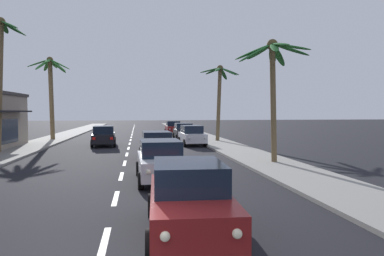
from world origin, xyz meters
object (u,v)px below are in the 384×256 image
(sedan_parked_nearest_kerb, at_px, (192,135))
(sedan_parked_mid_kerb, at_px, (173,128))
(sedan_third_in_queue, at_px, (161,160))
(sedan_parked_far_kerb, at_px, (183,131))
(palm_left_third, at_px, (0,63))
(palm_left_farthest, at_px, (51,82))
(sedan_lead_at_stop_bar, at_px, (189,198))
(palm_right_second, at_px, (273,67))
(sedan_fifth_in_queue, at_px, (157,145))
(sedan_oncoming_far, at_px, (104,136))
(palm_right_third, at_px, (220,87))

(sedan_parked_nearest_kerb, bearing_deg, sedan_parked_mid_kerb, 90.60)
(sedan_third_in_queue, height_order, sedan_parked_nearest_kerb, same)
(sedan_parked_far_kerb, bearing_deg, sedan_parked_mid_kerb, 91.37)
(palm_left_third, bearing_deg, palm_left_farthest, 86.77)
(sedan_parked_mid_kerb, bearing_deg, sedan_parked_far_kerb, -88.63)
(sedan_lead_at_stop_bar, distance_m, palm_right_second, 12.45)
(sedan_lead_at_stop_bar, bearing_deg, sedan_third_in_queue, 92.25)
(sedan_third_in_queue, distance_m, sedan_fifth_in_queue, 6.35)
(sedan_third_in_queue, bearing_deg, sedan_oncoming_far, 103.61)
(sedan_fifth_in_queue, height_order, palm_left_farthest, palm_left_farthest)
(sedan_lead_at_stop_bar, xyz_separation_m, sedan_third_in_queue, (-0.25, 6.35, 0.00))
(sedan_oncoming_far, bearing_deg, palm_right_second, -49.77)
(sedan_parked_mid_kerb, bearing_deg, sedan_third_in_queue, -96.73)
(sedan_lead_at_stop_bar, bearing_deg, palm_left_third, 120.94)
(sedan_oncoming_far, xyz_separation_m, sedan_parked_nearest_kerb, (7.37, -0.54, 0.00))
(sedan_lead_at_stop_bar, relative_size, sedan_parked_nearest_kerb, 1.00)
(palm_right_second, relative_size, palm_right_third, 0.93)
(sedan_oncoming_far, height_order, palm_right_second, palm_right_second)
(sedan_parked_nearest_kerb, height_order, sedan_parked_mid_kerb, same)
(sedan_oncoming_far, xyz_separation_m, palm_left_farthest, (-5.61, 6.25, 4.87))
(sedan_oncoming_far, height_order, palm_left_third, palm_left_third)
(palm_left_farthest, bearing_deg, palm_right_third, -13.76)
(sedan_lead_at_stop_bar, height_order, palm_right_second, palm_right_second)
(sedan_parked_far_kerb, height_order, palm_right_second, palm_right_second)
(sedan_parked_mid_kerb, relative_size, sedan_parked_far_kerb, 1.00)
(sedan_oncoming_far, relative_size, sedan_parked_nearest_kerb, 1.01)
(palm_left_third, distance_m, palm_right_second, 17.74)
(sedan_parked_mid_kerb, distance_m, palm_left_third, 23.66)
(sedan_parked_mid_kerb, distance_m, palm_right_third, 12.86)
(sedan_lead_at_stop_bar, xyz_separation_m, palm_left_third, (-10.22, 17.05, 5.25))
(sedan_fifth_in_queue, xyz_separation_m, sedan_parked_mid_kerb, (3.30, 23.09, 0.00))
(sedan_third_in_queue, relative_size, sedan_parked_mid_kerb, 1.01)
(sedan_parked_mid_kerb, height_order, sedan_parked_far_kerb, same)
(sedan_parked_mid_kerb, relative_size, palm_left_farthest, 0.54)
(palm_right_third, bearing_deg, palm_left_farthest, 166.24)
(sedan_oncoming_far, xyz_separation_m, palm_right_third, (10.44, 2.32, 4.29))
(palm_left_third, xyz_separation_m, palm_right_third, (16.67, 7.06, -0.96))
(sedan_oncoming_far, distance_m, sedan_parked_far_kerb, 9.19)
(sedan_parked_nearest_kerb, height_order, sedan_parked_far_kerb, same)
(sedan_parked_mid_kerb, height_order, palm_left_farthest, palm_left_farthest)
(sedan_third_in_queue, xyz_separation_m, palm_right_third, (6.70, 17.76, 4.29))
(palm_left_farthest, bearing_deg, sedan_parked_mid_kerb, 31.15)
(palm_right_second, bearing_deg, palm_left_farthest, 130.83)
(sedan_oncoming_far, bearing_deg, sedan_third_in_queue, -76.39)
(sedan_lead_at_stop_bar, distance_m, palm_left_third, 20.55)
(sedan_third_in_queue, height_order, palm_left_third, palm_left_third)
(sedan_lead_at_stop_bar, height_order, sedan_parked_mid_kerb, same)
(sedan_parked_nearest_kerb, height_order, palm_right_second, palm_right_second)
(sedan_lead_at_stop_bar, height_order, sedan_third_in_queue, same)
(sedan_fifth_in_queue, relative_size, palm_left_third, 0.49)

